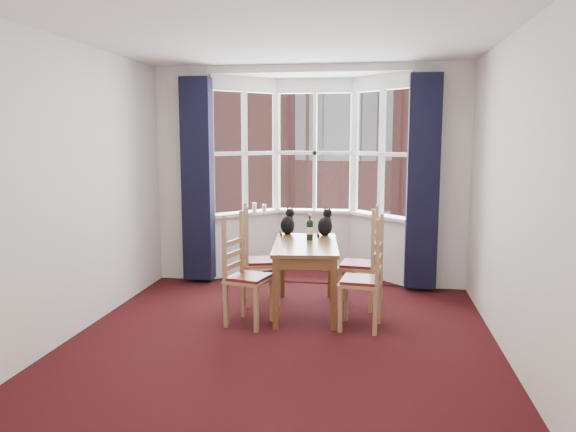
% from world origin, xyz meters
% --- Properties ---
extents(floor, '(4.50, 4.50, 0.00)m').
position_xyz_m(floor, '(0.00, 0.00, 0.00)').
color(floor, black).
rests_on(floor, ground).
extents(ceiling, '(4.50, 4.50, 0.00)m').
position_xyz_m(ceiling, '(0.00, 0.00, 2.80)').
color(ceiling, white).
rests_on(ceiling, floor).
extents(wall_left, '(0.00, 4.50, 4.50)m').
position_xyz_m(wall_left, '(-2.00, 0.00, 1.40)').
color(wall_left, silver).
rests_on(wall_left, floor).
extents(wall_right, '(0.00, 4.50, 4.50)m').
position_xyz_m(wall_right, '(2.00, 0.00, 1.40)').
color(wall_right, silver).
rests_on(wall_right, floor).
extents(wall_near, '(4.00, 0.00, 4.00)m').
position_xyz_m(wall_near, '(0.00, -2.25, 1.40)').
color(wall_near, silver).
rests_on(wall_near, floor).
extents(wall_back_pier_left, '(0.70, 0.12, 2.80)m').
position_xyz_m(wall_back_pier_left, '(-1.65, 2.25, 1.40)').
color(wall_back_pier_left, silver).
rests_on(wall_back_pier_left, floor).
extents(wall_back_pier_right, '(0.70, 0.12, 2.80)m').
position_xyz_m(wall_back_pier_right, '(1.65, 2.25, 1.40)').
color(wall_back_pier_right, silver).
rests_on(wall_back_pier_right, floor).
extents(bay_window, '(2.76, 0.94, 2.80)m').
position_xyz_m(bay_window, '(0.00, 2.75, 1.40)').
color(bay_window, white).
rests_on(bay_window, floor).
extents(curtain_left, '(0.38, 0.22, 2.60)m').
position_xyz_m(curtain_left, '(-1.42, 2.07, 1.35)').
color(curtain_left, black).
rests_on(curtain_left, floor).
extents(curtain_right, '(0.38, 0.22, 2.60)m').
position_xyz_m(curtain_right, '(1.42, 2.07, 1.35)').
color(curtain_right, black).
rests_on(curtain_right, floor).
extents(dining_table, '(0.80, 1.32, 0.76)m').
position_xyz_m(dining_table, '(0.11, 1.01, 0.65)').
color(dining_table, brown).
rests_on(dining_table, floor).
extents(chair_left_near, '(0.50, 0.51, 0.92)m').
position_xyz_m(chair_left_near, '(-0.49, 0.53, 0.47)').
color(chair_left_near, '#A1774E').
rests_on(chair_left_near, floor).
extents(chair_left_far, '(0.50, 0.51, 0.92)m').
position_xyz_m(chair_left_far, '(-0.51, 1.24, 0.47)').
color(chair_left_far, '#A1774E').
rests_on(chair_left_far, floor).
extents(chair_right_near, '(0.45, 0.46, 0.92)m').
position_xyz_m(chair_right_near, '(0.81, 0.55, 0.47)').
color(chair_right_near, '#A1774E').
rests_on(chair_right_near, floor).
extents(chair_right_far, '(0.45, 0.46, 0.92)m').
position_xyz_m(chair_right_far, '(0.77, 1.26, 0.47)').
color(chair_right_far, '#A1774E').
rests_on(chair_right_far, floor).
extents(cat_left, '(0.21, 0.26, 0.32)m').
position_xyz_m(cat_left, '(-0.16, 1.56, 0.89)').
color(cat_left, black).
rests_on(cat_left, dining_table).
extents(cat_right, '(0.22, 0.27, 0.33)m').
position_xyz_m(cat_right, '(0.28, 1.54, 0.89)').
color(cat_right, black).
rests_on(cat_right, dining_table).
extents(wine_bottle, '(0.07, 0.07, 0.29)m').
position_xyz_m(wine_bottle, '(0.14, 1.20, 0.89)').
color(wine_bottle, black).
rests_on(wine_bottle, dining_table).
extents(candle_tall, '(0.06, 0.06, 0.13)m').
position_xyz_m(candle_tall, '(-0.79, 2.60, 0.93)').
color(candle_tall, white).
rests_on(candle_tall, bay_window).
extents(candle_short, '(0.06, 0.06, 0.11)m').
position_xyz_m(candle_short, '(-0.66, 2.63, 0.92)').
color(candle_short, white).
rests_on(candle_short, bay_window).
extents(street, '(80.00, 80.00, 0.00)m').
position_xyz_m(street, '(0.00, 32.25, -6.00)').
color(street, '#333335').
rests_on(street, ground).
extents(tenement_building, '(18.40, 7.80, 15.20)m').
position_xyz_m(tenement_building, '(0.00, 14.01, 1.60)').
color(tenement_building, '#A55E55').
rests_on(tenement_building, street).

